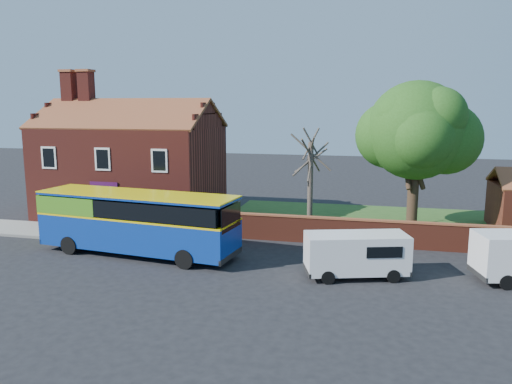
# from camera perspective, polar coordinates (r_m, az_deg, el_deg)

# --- Properties ---
(ground) EXTENTS (120.00, 120.00, 0.00)m
(ground) POSITION_cam_1_polar(r_m,az_deg,el_deg) (25.37, -11.42, -8.87)
(ground) COLOR black
(ground) RESTS_ON ground
(pavement) EXTENTS (18.00, 3.50, 0.12)m
(pavement) POSITION_cam_1_polar(r_m,az_deg,el_deg) (33.45, -18.23, -4.48)
(pavement) COLOR gray
(pavement) RESTS_ON ground
(kerb) EXTENTS (18.00, 0.15, 0.14)m
(kerb) POSITION_cam_1_polar(r_m,az_deg,el_deg) (32.02, -19.87, -5.19)
(kerb) COLOR slate
(kerb) RESTS_ON ground
(grass_strip) EXTENTS (26.00, 12.00, 0.04)m
(grass_strip) POSITION_cam_1_polar(r_m,az_deg,el_deg) (35.76, 17.45, -3.59)
(grass_strip) COLOR #426B28
(grass_strip) RESTS_ON ground
(shop_building) EXTENTS (12.30, 8.13, 10.50)m
(shop_building) POSITION_cam_1_polar(r_m,az_deg,el_deg) (37.76, -13.99, 2.50)
(shop_building) COLOR maroon
(shop_building) RESTS_ON ground
(boundary_wall) EXTENTS (22.00, 0.38, 1.60)m
(boundary_wall) POSITION_cam_1_polar(r_m,az_deg,el_deg) (29.76, 18.29, -4.74)
(boundary_wall) COLOR maroon
(boundary_wall) RESTS_ON ground
(bus) EXTENTS (11.44, 4.18, 3.40)m
(bus) POSITION_cam_1_polar(r_m,az_deg,el_deg) (28.07, -14.02, -3.06)
(bus) COLOR navy
(bus) RESTS_ON ground
(van_near) EXTENTS (5.11, 3.21, 2.09)m
(van_near) POSITION_cam_1_polar(r_m,az_deg,el_deg) (24.24, 11.42, -6.86)
(van_near) COLOR white
(van_near) RESTS_ON ground
(large_tree) EXTENTS (7.89, 6.24, 9.63)m
(large_tree) POSITION_cam_1_polar(r_m,az_deg,el_deg) (33.48, 17.95, 6.38)
(large_tree) COLOR black
(large_tree) RESTS_ON ground
(bare_tree) EXTENTS (2.39, 2.85, 6.38)m
(bare_tree) POSITION_cam_1_polar(r_m,az_deg,el_deg) (31.19, 6.22, 0.98)
(bare_tree) COLOR #4C4238
(bare_tree) RESTS_ON ground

